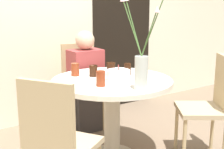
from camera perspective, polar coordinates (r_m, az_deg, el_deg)
wall_back at (r=3.71m, az=-10.84°, el=11.57°), size 8.00×0.05×2.60m
doorway_panel at (r=4.17m, az=1.92°, el=8.10°), size 0.90×0.01×2.05m
dining_table at (r=2.72m, az=0.00°, el=-4.01°), size 1.04×1.04×0.73m
chair_far_back at (r=3.51m, az=-5.66°, el=-0.95°), size 0.46×0.46×0.93m
chair_right_flank at (r=2.03m, az=-10.04°, el=-11.54°), size 0.55×0.55×0.93m
chair_left_flank at (r=2.86m, az=17.55°, el=-4.68°), size 0.55×0.55×0.93m
birthday_cake at (r=2.63m, az=1.18°, el=-0.12°), size 0.20×0.20×0.13m
flower_vase at (r=2.32m, az=5.26°, el=2.46°), size 0.20×0.38×0.78m
side_plate at (r=2.65m, az=7.44°, el=-0.98°), size 0.18×0.18×0.01m
drink_glass_0 at (r=2.82m, az=-0.19°, el=1.05°), size 0.08×0.08×0.12m
drink_glass_1 at (r=2.81m, az=-6.74°, el=0.92°), size 0.07×0.07×0.11m
drink_glass_2 at (r=2.78m, az=-3.42°, el=0.67°), size 0.07×0.07×0.10m
drink_glass_3 at (r=2.44m, az=-2.07°, el=-0.75°), size 0.07×0.07×0.12m
drink_glass_4 at (r=2.83m, az=2.86°, el=0.98°), size 0.06×0.06×0.11m
person_woman at (r=3.37m, az=-4.81°, el=-1.86°), size 0.34×0.24×1.09m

